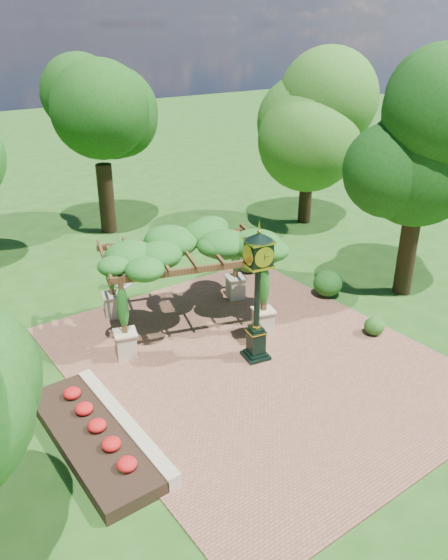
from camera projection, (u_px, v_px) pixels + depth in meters
ground at (274, 377)px, 16.01m from camera, size 120.00×120.00×0.00m
brick_plaza at (253, 361)px, 16.74m from camera, size 10.00×12.00×0.04m
border_wall at (124, 423)px, 13.85m from camera, size 0.35×5.00×0.40m
flower_bed at (91, 438)px, 13.38m from camera, size 1.50×5.00×0.36m
pedestal_clock at (258, 285)px, 15.85m from camera, size 0.97×0.97×4.19m
pergola at (184, 251)px, 17.63m from camera, size 6.02×4.71×3.32m
sundial at (123, 278)px, 21.35m from camera, size 0.64×0.64×0.88m
shrub_front at (374, 326)px, 18.04m from camera, size 0.75×0.75×0.60m
shrub_mid at (328, 283)px, 20.56m from camera, size 1.19×1.19×0.98m
shrub_back at (248, 263)px, 22.55m from camera, size 1.11×1.11×0.78m
tree_north at (98, 108)px, 24.80m from camera, size 4.21×4.21×8.68m
tree_east_far at (311, 112)px, 26.23m from camera, size 4.57×4.57×8.08m
tree_east_near at (424, 142)px, 18.67m from camera, size 4.02×4.02×8.39m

